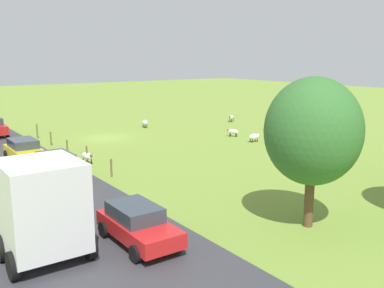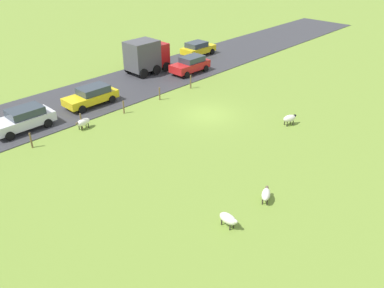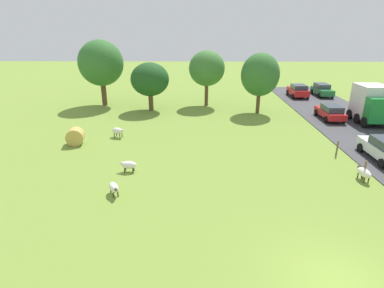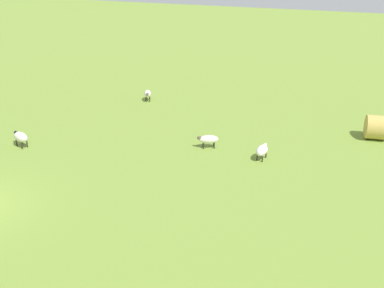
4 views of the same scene
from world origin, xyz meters
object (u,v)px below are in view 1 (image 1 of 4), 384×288
(sheep_1, at_px, (254,137))
(car_0, at_px, (24,150))
(sheep_3, at_px, (337,145))
(tree_1, at_px, (313,132))
(sheep_0, at_px, (87,156))
(truck_0, at_px, (39,205))
(sheep_5, at_px, (145,122))
(car_6, at_px, (138,224))
(sheep_2, at_px, (233,132))
(sheep_4, at_px, (231,117))
(hay_bale_0, at_px, (342,136))
(car_4, at_px, (58,167))

(sheep_1, relative_size, car_0, 0.25)
(sheep_3, xyz_separation_m, tree_1, (13.35, 8.37, 3.56))
(sheep_0, xyz_separation_m, truck_0, (6.67, 12.24, 1.40))
(sheep_1, distance_m, sheep_5, 12.70)
(tree_1, height_order, car_6, tree_1)
(sheep_2, relative_size, sheep_5, 0.94)
(sheep_3, height_order, sheep_4, sheep_3)
(sheep_5, relative_size, truck_0, 0.30)
(sheep_2, xyz_separation_m, sheep_5, (4.07, -9.11, 0.07))
(sheep_2, height_order, truck_0, truck_0)
(sheep_1, xyz_separation_m, truck_0, (21.23, 11.27, 1.45))
(sheep_5, bearing_deg, sheep_1, 107.79)
(sheep_1, bearing_deg, sheep_0, -3.83)
(sheep_4, xyz_separation_m, sheep_5, (9.94, -1.97, 0.04))
(sheep_3, bearing_deg, sheep_1, -70.84)
(sheep_0, relative_size, tree_1, 0.20)
(tree_1, height_order, car_0, tree_1)
(tree_1, bearing_deg, sheep_5, -104.75)
(sheep_4, distance_m, tree_1, 30.64)
(sheep_2, distance_m, sheep_4, 9.24)
(hay_bale_0, height_order, car_4, car_4)
(car_6, bearing_deg, sheep_5, -119.70)
(sheep_3, distance_m, tree_1, 16.15)
(hay_bale_0, bearing_deg, car_4, -7.10)
(sheep_4, relative_size, hay_bale_0, 0.85)
(tree_1, bearing_deg, sheep_3, -147.92)
(sheep_1, height_order, car_0, car_0)
(car_0, bearing_deg, sheep_3, 152.26)
(sheep_2, distance_m, tree_1, 21.55)
(sheep_5, distance_m, hay_bale_0, 19.34)
(car_0, relative_size, car_4, 1.02)
(truck_0, distance_m, car_0, 15.61)
(sheep_4, relative_size, car_6, 0.28)
(sheep_1, distance_m, tree_1, 19.01)
(car_4, bearing_deg, sheep_4, -152.68)
(sheep_5, xyz_separation_m, hay_bale_0, (-9.17, 17.02, 0.13))
(sheep_1, bearing_deg, hay_bale_0, 137.04)
(sheep_3, relative_size, hay_bale_0, 0.92)
(sheep_1, relative_size, tree_1, 0.17)
(sheep_1, distance_m, hay_bale_0, 7.23)
(hay_bale_0, bearing_deg, truck_0, 13.45)
(sheep_0, distance_m, sheep_1, 14.60)
(sheep_0, relative_size, sheep_5, 1.05)
(sheep_3, relative_size, sheep_4, 1.08)
(sheep_5, distance_m, truck_0, 29.13)
(sheep_3, distance_m, car_6, 21.00)
(sheep_4, height_order, car_4, car_4)
(car_0, relative_size, car_6, 1.09)
(sheep_0, relative_size, sheep_2, 1.12)
(sheep_5, relative_size, car_0, 0.27)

